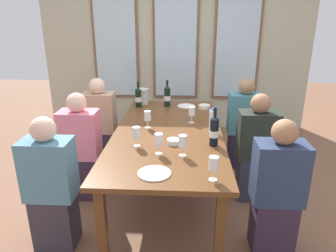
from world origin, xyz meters
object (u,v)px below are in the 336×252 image
seated_person_2 (100,125)px  seated_person_4 (51,188)px  tasting_bowl_1 (174,142)px  seated_person_5 (277,192)px  tasting_bowl_0 (204,107)px  wine_glass_4 (148,117)px  seated_person_1 (256,151)px  dining_table (168,137)px  water_bottle (212,121)px  seated_person_3 (243,126)px  wine_bottle_0 (138,97)px  wine_bottle_1 (214,131)px  wine_glass_5 (159,140)px  white_plate_1 (186,106)px  wine_glass_2 (183,142)px  wine_bottle_2 (167,96)px  seated_person_0 (81,150)px  wine_glass_0 (136,133)px  metal_pitcher (143,96)px  white_plate_0 (154,173)px  wine_glass_3 (214,164)px  wine_glass_1 (192,112)px

seated_person_2 → seated_person_4: 1.47m
tasting_bowl_1 → seated_person_5: seated_person_5 is taller
tasting_bowl_0 → wine_glass_4: bearing=-129.8°
seated_person_1 → seated_person_5: size_ratio=1.00×
dining_table → seated_person_2: seated_person_2 is taller
seated_person_4 → tasting_bowl_1: bearing=24.7°
tasting_bowl_0 → water_bottle: 0.82m
seated_person_1 → seated_person_3: 0.72m
tasting_bowl_1 → seated_person_4: seated_person_4 is taller
tasting_bowl_1 → water_bottle: (0.36, 0.30, 0.09)m
wine_bottle_0 → seated_person_4: bearing=-106.6°
wine_bottle_1 → seated_person_4: size_ratio=0.30×
seated_person_2 → water_bottle: bearing=-29.4°
wine_bottle_0 → wine_glass_4: bearing=-74.9°
seated_person_2 → wine_bottle_1: bearing=-39.1°
dining_table → wine_glass_5: 0.58m
wine_glass_4 → tasting_bowl_1: bearing=-55.4°
white_plate_1 → wine_glass_2: wine_glass_2 is taller
wine_bottle_2 → seated_person_0: (-0.82, -0.89, -0.34)m
dining_table → seated_person_5: (0.87, -0.73, -0.15)m
tasting_bowl_1 → seated_person_4: 1.06m
wine_glass_2 → wine_glass_5: size_ratio=1.00×
white_plate_1 → tasting_bowl_0: bearing=-17.8°
wine_glass_0 → seated_person_3: size_ratio=0.16×
metal_pitcher → wine_bottle_0: (-0.03, -0.15, 0.02)m
dining_table → white_plate_0: white_plate_0 is taller
water_bottle → wine_glass_5: size_ratio=1.38×
wine_glass_3 → seated_person_5: seated_person_5 is taller
seated_person_1 → seated_person_2: (-1.75, 0.66, 0.00)m
dining_table → wine_glass_0: size_ratio=12.70×
wine_glass_0 → seated_person_5: bearing=-16.3°
wine_bottle_0 → wine_glass_5: wine_bottle_0 is taller
white_plate_1 → wine_bottle_1: 1.23m
wine_glass_2 → seated_person_2: bearing=128.8°
dining_table → wine_glass_5: size_ratio=12.70×
wine_glass_4 → seated_person_3: bearing=32.9°
wine_glass_0 → seated_person_2: bearing=119.7°
seated_person_0 → seated_person_3: same height
seated_person_3 → seated_person_5: same height
seated_person_0 → wine_glass_4: bearing=7.9°
wine_bottle_1 → wine_glass_1: bearing=107.0°
seated_person_2 → white_plate_0: bearing=-62.6°
white_plate_0 → seated_person_2: bearing=117.4°
wine_glass_5 → seated_person_4: seated_person_4 is taller
white_plate_0 → seated_person_2: (-0.83, 1.59, -0.22)m
dining_table → seated_person_4: size_ratio=1.99×
wine_bottle_1 → wine_glass_0: size_ratio=1.94×
seated_person_2 → seated_person_5: bearing=-39.3°
water_bottle → dining_table: bearing=176.2°
wine_bottle_0 → wine_glass_2: wine_bottle_0 is taller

